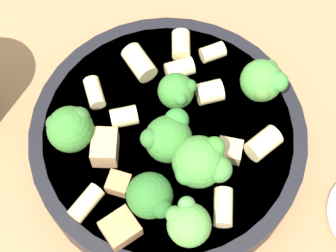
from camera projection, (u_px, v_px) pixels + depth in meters
ground_plane at (168, 150)px, 0.48m from camera, size 2.00×2.00×0.00m
pasta_bowl at (168, 139)px, 0.47m from camera, size 0.22×0.22×0.04m
broccoli_floret_0 at (177, 91)px, 0.44m from camera, size 0.03×0.03×0.04m
broccoli_floret_1 at (150, 196)px, 0.40m from camera, size 0.03×0.04×0.04m
broccoli_floret_2 at (201, 163)px, 0.41m from camera, size 0.04×0.05×0.05m
broccoli_floret_3 at (70, 128)px, 0.43m from camera, size 0.04×0.04×0.04m
broccoli_floret_4 at (188, 224)px, 0.39m from camera, size 0.03×0.03×0.04m
broccoli_floret_5 at (169, 137)px, 0.42m from camera, size 0.04×0.04×0.04m
broccoli_floret_6 at (263, 81)px, 0.44m from camera, size 0.04×0.04×0.04m
rigatoni_0 at (213, 52)px, 0.48m from camera, size 0.02×0.02×0.01m
rigatoni_1 at (181, 45)px, 0.48m from camera, size 0.03×0.03×0.02m
rigatoni_2 at (223, 207)px, 0.42m from camera, size 0.03×0.03×0.01m
rigatoni_3 at (139, 63)px, 0.47m from camera, size 0.03×0.03×0.02m
rigatoni_4 at (180, 69)px, 0.47m from camera, size 0.03×0.03×0.02m
rigatoni_5 at (94, 93)px, 0.46m from camera, size 0.03×0.03×0.01m
rigatoni_6 at (263, 143)px, 0.44m from camera, size 0.03×0.02×0.02m
rigatoni_7 at (124, 117)px, 0.45m from camera, size 0.03×0.03×0.02m
rigatoni_8 at (86, 203)px, 0.42m from camera, size 0.03×0.02×0.01m
rigatoni_9 at (210, 92)px, 0.46m from camera, size 0.03×0.03×0.02m
chicken_chunk_0 at (105, 147)px, 0.43m from camera, size 0.03×0.03×0.02m
chicken_chunk_1 at (120, 229)px, 0.41m from camera, size 0.03×0.03×0.01m
chicken_chunk_2 at (229, 151)px, 0.44m from camera, size 0.02×0.02×0.01m
chicken_chunk_3 at (119, 184)px, 0.43m from camera, size 0.02×0.02×0.01m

